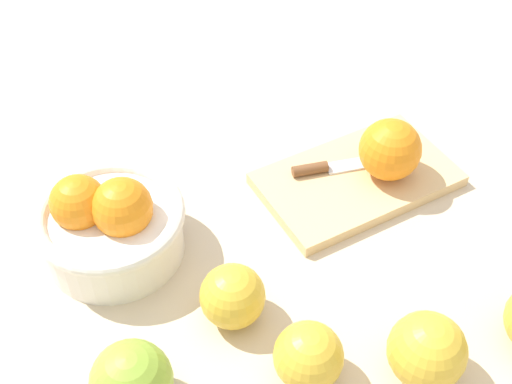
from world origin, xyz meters
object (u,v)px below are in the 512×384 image
object	(u,v)px
cutting_board	(357,180)
knife	(335,166)
bowl	(110,224)
orange_on_board	(390,150)
apple_front_right_2	(427,351)
apple_front_left_2	(308,356)
apple_front_left	(132,381)
apple_mid_left	(233,296)

from	to	relation	value
cutting_board	knife	bearing A→B (deg)	130.05
bowl	orange_on_board	distance (m)	0.35
bowl	apple_front_right_2	distance (m)	0.36
knife	apple_front_left_2	world-z (taller)	apple_front_left_2
orange_on_board	apple_front_left	xyz separation A→B (m)	(-0.39, -0.14, -0.02)
knife	apple_front_left_2	xyz separation A→B (m)	(-0.17, -0.23, 0.01)
orange_on_board	knife	size ratio (longest dim) A/B	0.50
cutting_board	orange_on_board	world-z (taller)	orange_on_board
cutting_board	apple_front_left_2	xyz separation A→B (m)	(-0.19, -0.20, 0.03)
apple_mid_left	bowl	bearing A→B (deg)	119.42
cutting_board	apple_front_left	distance (m)	0.39
bowl	cutting_board	bearing A→B (deg)	-6.92
bowl	apple_front_right_2	xyz separation A→B (m)	(0.22, -0.29, -0.01)
cutting_board	apple_front_right_2	world-z (taller)	apple_front_right_2
bowl	orange_on_board	world-z (taller)	bowl
cutting_board	apple_front_right_2	distance (m)	0.27
apple_front_right_2	apple_front_left_2	xyz separation A→B (m)	(-0.10, 0.05, -0.00)
bowl	apple_mid_left	bearing A→B (deg)	-60.58
cutting_board	knife	size ratio (longest dim) A/B	1.56
apple_front_left	apple_front_right_2	distance (m)	0.28
orange_on_board	apple_front_right_2	xyz separation A→B (m)	(-0.12, -0.24, -0.02)
cutting_board	apple_front_left	xyz separation A→B (m)	(-0.35, -0.15, 0.03)
apple_front_right_2	apple_front_left_2	distance (m)	0.11
cutting_board	apple_mid_left	distance (m)	0.25
apple_front_left	orange_on_board	bearing A→B (deg)	20.11
cutting_board	knife	xyz separation A→B (m)	(-0.02, 0.02, 0.01)
knife	apple_front_left_2	distance (m)	0.29
orange_on_board	apple_front_right_2	world-z (taller)	orange_on_board
apple_front_left_2	apple_front_left	bearing A→B (deg)	162.62
apple_front_left	apple_mid_left	xyz separation A→B (m)	(0.13, 0.05, -0.00)
bowl	orange_on_board	size ratio (longest dim) A/B	2.20
apple_front_left	apple_mid_left	world-z (taller)	apple_front_left
knife	apple_front_right_2	xyz separation A→B (m)	(-0.07, -0.28, 0.02)
knife	apple_mid_left	size ratio (longest dim) A/B	2.25
apple_front_right_2	cutting_board	bearing A→B (deg)	70.52
apple_front_left	apple_front_left_2	size ratio (longest dim) A/B	1.13
apple_front_left	apple_mid_left	distance (m)	0.13
orange_on_board	apple_front_left_2	xyz separation A→B (m)	(-0.23, -0.19, -0.02)
orange_on_board	apple_front_right_2	bearing A→B (deg)	-117.22
cutting_board	apple_front_left_2	distance (m)	0.28
apple_front_right_2	apple_front_left_2	bearing A→B (deg)	154.46
apple_front_left	apple_front_left_2	xyz separation A→B (m)	(0.16, -0.05, -0.00)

